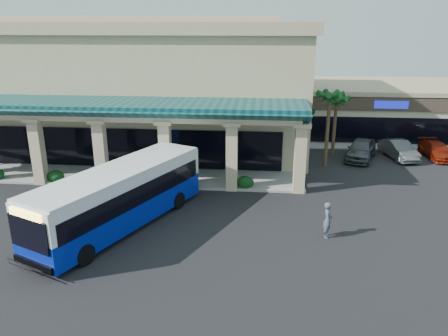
# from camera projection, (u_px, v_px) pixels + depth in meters

# --- Properties ---
(ground) EXTENTS (110.00, 110.00, 0.00)m
(ground) POSITION_uv_depth(u_px,v_px,m) (199.00, 221.00, 25.04)
(ground) COLOR black
(main_building) EXTENTS (30.80, 14.80, 11.35)m
(main_building) POSITION_uv_depth(u_px,v_px,m) (135.00, 83.00, 39.05)
(main_building) COLOR tan
(main_building) RESTS_ON ground
(arcade) EXTENTS (30.00, 6.20, 5.70)m
(arcade) POSITION_uv_depth(u_px,v_px,m) (101.00, 140.00, 31.26)
(arcade) COLOR #0A373C
(arcade) RESTS_ON ground
(strip_mall) EXTENTS (22.50, 12.50, 4.90)m
(strip_mall) POSITION_uv_depth(u_px,v_px,m) (403.00, 108.00, 45.38)
(strip_mall) COLOR beige
(strip_mall) RESTS_ON ground
(palm_0) EXTENTS (2.40, 2.40, 6.60)m
(palm_0) POSITION_uv_depth(u_px,v_px,m) (328.00, 126.00, 33.66)
(palm_0) COLOR #124419
(palm_0) RESTS_ON ground
(palm_1) EXTENTS (2.40, 2.40, 5.80)m
(palm_1) POSITION_uv_depth(u_px,v_px,m) (335.00, 122.00, 36.53)
(palm_1) COLOR #124419
(palm_1) RESTS_ON ground
(broadleaf_tree) EXTENTS (2.60, 2.60, 4.81)m
(broadleaf_tree) POSITION_uv_depth(u_px,v_px,m) (305.00, 116.00, 41.58)
(broadleaf_tree) COLOR black
(broadleaf_tree) RESTS_ON ground
(transit_bus) EXTENTS (7.57, 12.23, 3.39)m
(transit_bus) POSITION_uv_depth(u_px,v_px,m) (121.00, 198.00, 23.92)
(transit_bus) COLOR #061E9F
(transit_bus) RESTS_ON ground
(pedestrian) EXTENTS (0.60, 0.79, 1.96)m
(pedestrian) POSITION_uv_depth(u_px,v_px,m) (328.00, 220.00, 22.95)
(pedestrian) COLOR #454F60
(pedestrian) RESTS_ON ground
(car_silver) EXTENTS (3.64, 5.39, 1.70)m
(car_silver) POSITION_uv_depth(u_px,v_px,m) (361.00, 149.00, 36.25)
(car_silver) COLOR #43474E
(car_silver) RESTS_ON ground
(car_white) EXTENTS (2.54, 4.78, 1.50)m
(car_white) POSITION_uv_depth(u_px,v_px,m) (399.00, 150.00, 36.49)
(car_white) COLOR #474A4D
(car_white) RESTS_ON ground
(car_red) EXTENTS (2.14, 4.62, 1.31)m
(car_red) POSITION_uv_depth(u_px,v_px,m) (437.00, 150.00, 36.67)
(car_red) COLOR maroon
(car_red) RESTS_ON ground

